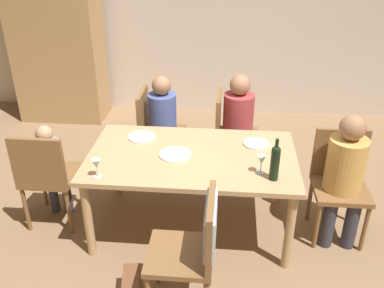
{
  "coord_description": "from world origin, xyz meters",
  "views": [
    {
      "loc": [
        0.28,
        -3.03,
        2.44
      ],
      "look_at": [
        0.0,
        0.0,
        0.83
      ],
      "focal_mm": 39.85,
      "sensor_mm": 36.0,
      "label": 1
    }
  ],
  "objects_px": {
    "chair_far_right": "(229,130)",
    "armoire_cabinet": "(57,37)",
    "dinner_plate_guest_right": "(175,155)",
    "chair_near": "(198,240)",
    "person_man_bearded": "(345,171)",
    "person_man_guest": "(241,120)",
    "wine_glass_near_left": "(261,161)",
    "person_child_small": "(51,164)",
    "wine_bottle_tall_green": "(275,162)",
    "wine_glass_centre": "(96,165)",
    "chair_left_end": "(46,173)",
    "chair_far_left": "(155,127)",
    "person_woman_host": "(165,119)",
    "dining_table": "(192,163)",
    "dinner_plate_guest_left": "(256,144)",
    "dinner_plate_host": "(142,137)",
    "chair_right_end": "(340,177)"
  },
  "relations": [
    {
      "from": "chair_far_right",
      "to": "wine_glass_near_left",
      "type": "xyz_separation_m",
      "value": [
        0.25,
        -1.11,
        0.3
      ]
    },
    {
      "from": "dining_table",
      "to": "person_child_small",
      "type": "bearing_deg",
      "value": 178.88
    },
    {
      "from": "person_man_guest",
      "to": "dinner_plate_host",
      "type": "xyz_separation_m",
      "value": [
        -0.88,
        -0.61,
        0.08
      ]
    },
    {
      "from": "person_man_guest",
      "to": "wine_glass_near_left",
      "type": "xyz_separation_m",
      "value": [
        0.13,
        -1.11,
        0.18
      ]
    },
    {
      "from": "chair_right_end",
      "to": "chair_far_left",
      "type": "bearing_deg",
      "value": -25.06
    },
    {
      "from": "wine_glass_centre",
      "to": "dinner_plate_guest_left",
      "type": "distance_m",
      "value": 1.37
    },
    {
      "from": "person_child_small",
      "to": "person_man_guest",
      "type": "bearing_deg",
      "value": 27.64
    },
    {
      "from": "chair_near",
      "to": "wine_glass_centre",
      "type": "height_order",
      "value": "chair_near"
    },
    {
      "from": "chair_right_end",
      "to": "wine_glass_centre",
      "type": "distance_m",
      "value": 1.99
    },
    {
      "from": "person_child_small",
      "to": "wine_glass_near_left",
      "type": "bearing_deg",
      "value": -8.15
    },
    {
      "from": "armoire_cabinet",
      "to": "person_child_small",
      "type": "bearing_deg",
      "value": -72.1
    },
    {
      "from": "dining_table",
      "to": "person_child_small",
      "type": "relative_size",
      "value": 1.82
    },
    {
      "from": "chair_far_left",
      "to": "dinner_plate_guest_right",
      "type": "bearing_deg",
      "value": 20.37
    },
    {
      "from": "wine_glass_centre",
      "to": "wine_bottle_tall_green",
      "type": "bearing_deg",
      "value": 3.86
    },
    {
      "from": "wine_bottle_tall_green",
      "to": "wine_glass_centre",
      "type": "height_order",
      "value": "wine_bottle_tall_green"
    },
    {
      "from": "person_woman_host",
      "to": "wine_glass_near_left",
      "type": "relative_size",
      "value": 7.31
    },
    {
      "from": "person_man_guest",
      "to": "wine_glass_centre",
      "type": "distance_m",
      "value": 1.69
    },
    {
      "from": "chair_right_end",
      "to": "chair_far_right",
      "type": "relative_size",
      "value": 1.0
    },
    {
      "from": "chair_far_right",
      "to": "person_man_guest",
      "type": "distance_m",
      "value": 0.16
    },
    {
      "from": "chair_far_right",
      "to": "wine_bottle_tall_green",
      "type": "distance_m",
      "value": 1.29
    },
    {
      "from": "armoire_cabinet",
      "to": "dining_table",
      "type": "relative_size",
      "value": 1.28
    },
    {
      "from": "chair_left_end",
      "to": "dinner_plate_host",
      "type": "relative_size",
      "value": 3.87
    },
    {
      "from": "chair_far_left",
      "to": "chair_left_end",
      "type": "xyz_separation_m",
      "value": [
        -0.76,
        -0.97,
        0.0
      ]
    },
    {
      "from": "wine_glass_near_left",
      "to": "dinner_plate_guest_left",
      "type": "bearing_deg",
      "value": 91.4
    },
    {
      "from": "chair_left_end",
      "to": "wine_glass_near_left",
      "type": "xyz_separation_m",
      "value": [
        1.78,
        -0.14,
        0.3
      ]
    },
    {
      "from": "chair_right_end",
      "to": "chair_left_end",
      "type": "height_order",
      "value": "same"
    },
    {
      "from": "person_child_small",
      "to": "dinner_plate_host",
      "type": "relative_size",
      "value": 3.93
    },
    {
      "from": "chair_far_left",
      "to": "person_man_bearded",
      "type": "bearing_deg",
      "value": 61.9
    },
    {
      "from": "dinner_plate_guest_right",
      "to": "dinner_plate_host",
      "type": "bearing_deg",
      "value": 139.3
    },
    {
      "from": "dinner_plate_host",
      "to": "chair_right_end",
      "type": "bearing_deg",
      "value": -6.1
    },
    {
      "from": "armoire_cabinet",
      "to": "person_woman_host",
      "type": "height_order",
      "value": "armoire_cabinet"
    },
    {
      "from": "chair_far_right",
      "to": "armoire_cabinet",
      "type": "bearing_deg",
      "value": -121.36
    },
    {
      "from": "person_woman_host",
      "to": "wine_bottle_tall_green",
      "type": "relative_size",
      "value": 3.26
    },
    {
      "from": "chair_far_left",
      "to": "person_woman_host",
      "type": "relative_size",
      "value": 0.84
    },
    {
      "from": "person_woman_host",
      "to": "dinner_plate_guest_right",
      "type": "relative_size",
      "value": 4.16
    },
    {
      "from": "dining_table",
      "to": "person_woman_host",
      "type": "bearing_deg",
      "value": 112.06
    },
    {
      "from": "chair_right_end",
      "to": "wine_glass_near_left",
      "type": "distance_m",
      "value": 0.82
    },
    {
      "from": "armoire_cabinet",
      "to": "chair_near",
      "type": "bearing_deg",
      "value": -56.5
    },
    {
      "from": "chair_far_left",
      "to": "wine_glass_near_left",
      "type": "distance_m",
      "value": 1.54
    },
    {
      "from": "chair_left_end",
      "to": "chair_far_left",
      "type": "bearing_deg",
      "value": 51.88
    },
    {
      "from": "armoire_cabinet",
      "to": "wine_bottle_tall_green",
      "type": "bearing_deg",
      "value": -44.74
    },
    {
      "from": "chair_far_right",
      "to": "person_child_small",
      "type": "relative_size",
      "value": 0.98
    },
    {
      "from": "wine_bottle_tall_green",
      "to": "wine_glass_near_left",
      "type": "distance_m",
      "value": 0.13
    },
    {
      "from": "wine_glass_centre",
      "to": "dinner_plate_host",
      "type": "relative_size",
      "value": 0.63
    },
    {
      "from": "chair_right_end",
      "to": "person_child_small",
      "type": "distance_m",
      "value": 2.46
    },
    {
      "from": "person_man_bearded",
      "to": "armoire_cabinet",
      "type": "bearing_deg",
      "value": -35.6
    },
    {
      "from": "chair_near",
      "to": "person_man_bearded",
      "type": "height_order",
      "value": "person_man_bearded"
    },
    {
      "from": "chair_far_right",
      "to": "dinner_plate_guest_right",
      "type": "relative_size",
      "value": 3.52
    },
    {
      "from": "chair_near",
      "to": "person_man_guest",
      "type": "distance_m",
      "value": 1.79
    },
    {
      "from": "chair_near",
      "to": "person_man_guest",
      "type": "height_order",
      "value": "person_man_guest"
    }
  ]
}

